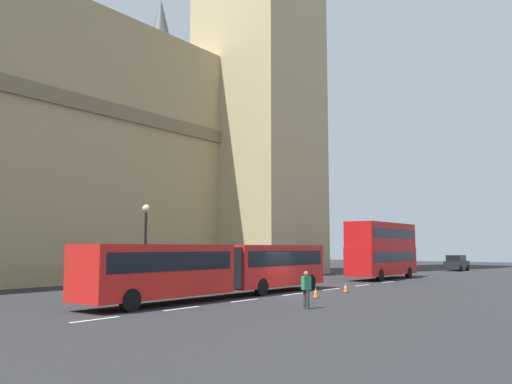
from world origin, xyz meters
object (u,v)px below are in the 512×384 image
(traffic_cone_middle, at_px, (346,288))
(double_decker_bus, at_px, (382,248))
(pedestrian_near_cones, at_px, (306,288))
(articulated_bus, at_px, (222,266))
(street_lamp, at_px, (145,242))
(traffic_cone_west, at_px, (316,293))
(sedan_lead, at_px, (457,263))

(traffic_cone_middle, bearing_deg, double_decker_bus, 15.15)
(double_decker_bus, height_order, pedestrian_near_cones, double_decker_bus)
(articulated_bus, bearing_deg, street_lamp, 110.29)
(traffic_cone_west, distance_m, traffic_cone_middle, 4.24)
(sedan_lead, bearing_deg, double_decker_bus, 179.52)
(traffic_cone_west, relative_size, pedestrian_near_cones, 0.34)
(traffic_cone_west, distance_m, pedestrian_near_cones, 5.19)
(traffic_cone_middle, bearing_deg, street_lamp, 136.42)
(sedan_lead, relative_size, traffic_cone_west, 7.59)
(traffic_cone_west, xyz_separation_m, street_lamp, (-4.59, 8.77, 2.77))
(articulated_bus, distance_m, traffic_cone_middle, 8.26)
(traffic_cone_middle, bearing_deg, traffic_cone_west, -174.77)
(pedestrian_near_cones, bearing_deg, sedan_lead, 8.21)
(articulated_bus, bearing_deg, traffic_cone_middle, -28.49)
(sedan_lead, bearing_deg, street_lamp, 173.94)
(articulated_bus, bearing_deg, pedestrian_near_cones, -104.59)
(street_lamp, bearing_deg, traffic_cone_middle, -43.58)
(sedan_lead, bearing_deg, traffic_cone_west, -174.09)
(double_decker_bus, distance_m, traffic_cone_west, 19.18)
(double_decker_bus, bearing_deg, traffic_cone_west, -167.05)
(street_lamp, height_order, pedestrian_near_cones, street_lamp)
(sedan_lead, distance_m, traffic_cone_west, 39.69)
(articulated_bus, relative_size, traffic_cone_west, 31.00)
(street_lamp, bearing_deg, sedan_lead, -6.06)
(double_decker_bus, relative_size, traffic_cone_middle, 16.80)
(double_decker_bus, distance_m, street_lamp, 23.57)
(sedan_lead, bearing_deg, pedestrian_near_cones, -171.79)
(articulated_bus, distance_m, street_lamp, 4.98)
(traffic_cone_middle, bearing_deg, articulated_bus, 151.51)
(sedan_lead, distance_m, street_lamp, 44.36)
(street_lamp, distance_m, pedestrian_near_cones, 11.25)
(sedan_lead, height_order, traffic_cone_middle, sedan_lead)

